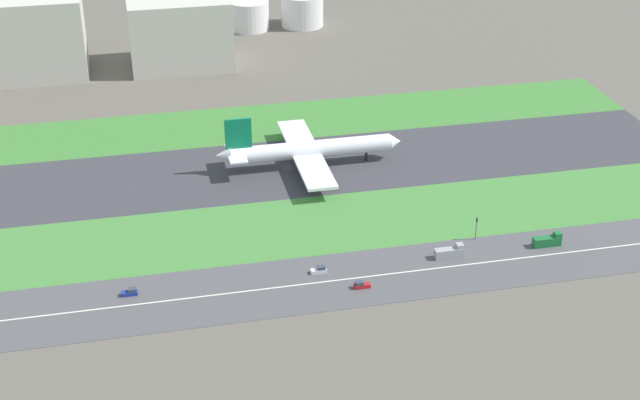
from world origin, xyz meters
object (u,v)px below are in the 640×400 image
(truck_0, at_px, (450,252))
(car_1, at_px, (361,285))
(airliner, at_px, (307,150))
(truck_1, at_px, (548,241))
(car_0, at_px, (319,270))
(terminal_building, at_px, (29,36))
(fuel_tank_centre, at_px, (249,15))
(hangar_building, at_px, (180,31))
(traffic_light, at_px, (476,227))
(car_2, at_px, (130,292))
(fuel_tank_west, at_px, (181,19))
(fuel_tank_east, at_px, (302,10))

(truck_0, relative_size, car_1, 1.91)
(airliner, xyz_separation_m, car_1, (-0.88, -78.00, -5.31))
(truck_1, xyz_separation_m, car_1, (-59.30, -10.00, -0.75))
(car_1, bearing_deg, car_0, -46.15)
(truck_1, height_order, terminal_building, terminal_building)
(car_0, height_order, car_1, same)
(fuel_tank_centre, bearing_deg, truck_0, -83.90)
(hangar_building, xyz_separation_m, fuel_tank_centre, (36.95, 45.00, -8.15))
(car_1, height_order, terminal_building, terminal_building)
(truck_1, height_order, car_0, truck_1)
(traffic_light, height_order, hangar_building, hangar_building)
(car_2, relative_size, car_0, 1.00)
(car_2, height_order, truck_0, truck_0)
(car_0, bearing_deg, airliner, 81.24)
(fuel_tank_centre, bearing_deg, car_1, -91.13)
(terminal_building, bearing_deg, traffic_light, -52.07)
(car_1, xyz_separation_m, terminal_building, (-95.76, 192.00, 16.43))
(truck_1, height_order, fuel_tank_west, fuel_tank_west)
(car_2, xyz_separation_m, car_0, (52.24, 0.00, 0.00))
(traffic_light, relative_size, hangar_building, 0.16)
(truck_1, relative_size, traffic_light, 1.17)
(truck_0, relative_size, fuel_tank_east, 0.40)
(car_1, bearing_deg, fuel_tank_west, -83.16)
(car_1, relative_size, fuel_tank_centre, 0.22)
(truck_1, distance_m, fuel_tank_west, 243.43)
(car_2, height_order, fuel_tank_west, fuel_tank_west)
(fuel_tank_west, height_order, fuel_tank_centre, fuel_tank_west)
(car_2, relative_size, fuel_tank_east, 0.21)
(truck_1, relative_size, fuel_tank_east, 0.40)
(truck_0, bearing_deg, car_0, 180.00)
(car_2, distance_m, fuel_tank_centre, 236.62)
(car_2, relative_size, fuel_tank_centre, 0.22)
(traffic_light, distance_m, fuel_tank_west, 229.43)
(car_0, relative_size, traffic_light, 0.61)
(fuel_tank_west, xyz_separation_m, fuel_tank_east, (60.01, 0.00, 0.41))
(car_2, distance_m, fuel_tank_west, 229.54)
(fuel_tank_west, bearing_deg, car_0, -85.26)
(truck_0, height_order, fuel_tank_east, fuel_tank_east)
(traffic_light, height_order, fuel_tank_east, fuel_tank_east)
(terminal_building, height_order, hangar_building, terminal_building)
(fuel_tank_centre, bearing_deg, truck_1, -76.47)
(car_0, distance_m, truck_0, 38.53)
(car_2, relative_size, truck_1, 0.52)
(truck_0, bearing_deg, hangar_building, 108.59)
(fuel_tank_centre, bearing_deg, terminal_building, -155.86)
(fuel_tank_east, bearing_deg, car_1, -97.59)
(fuel_tank_west, bearing_deg, hangar_building, -94.90)
(truck_1, bearing_deg, airliner, 130.67)
(terminal_building, relative_size, fuel_tank_east, 2.20)
(car_1, xyz_separation_m, fuel_tank_east, (31.58, 237.00, 6.79))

